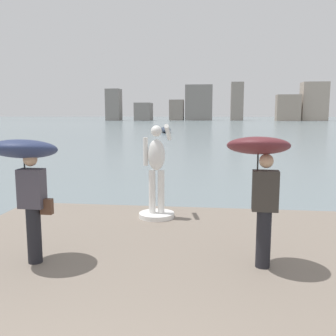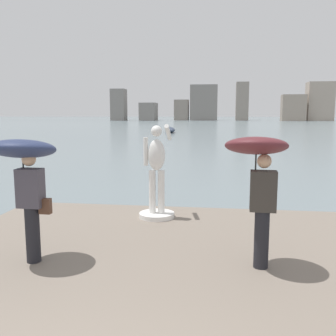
# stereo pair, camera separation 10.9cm
# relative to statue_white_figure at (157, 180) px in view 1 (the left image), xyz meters

# --- Properties ---
(ground_plane) EXTENTS (400.00, 400.00, 0.00)m
(ground_plane) POSITION_rel_statue_white_figure_xyz_m (0.28, 33.20, -1.25)
(ground_plane) COLOR slate
(statue_white_figure) EXTENTS (0.79, 0.96, 2.08)m
(statue_white_figure) POSITION_rel_statue_white_figure_xyz_m (0.00, 0.00, 0.00)
(statue_white_figure) COLOR white
(statue_white_figure) RESTS_ON pier
(onlooker_left) EXTENTS (1.03, 1.06, 1.99)m
(onlooker_left) POSITION_rel_statue_white_figure_xyz_m (-1.59, -2.76, 0.69)
(onlooker_left) COLOR black
(onlooker_left) RESTS_ON pier
(onlooker_right) EXTENTS (0.97, 1.00, 2.04)m
(onlooker_right) POSITION_rel_statue_white_figure_xyz_m (1.93, -2.51, 0.69)
(onlooker_right) COLOR black
(onlooker_right) RESTS_ON pier
(boat_mid) EXTENTS (2.47, 5.52, 0.75)m
(boat_mid) POSITION_rel_statue_white_figure_xyz_m (-5.36, 43.46, -0.87)
(boat_mid) COLOR #2D384C
(boat_mid) RESTS_ON ground
(distant_skyline) EXTENTS (71.78, 11.72, 12.72)m
(distant_skyline) POSITION_rel_statue_white_figure_xyz_m (5.69, 121.63, 4.04)
(distant_skyline) COLOR gray
(distant_skyline) RESTS_ON ground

